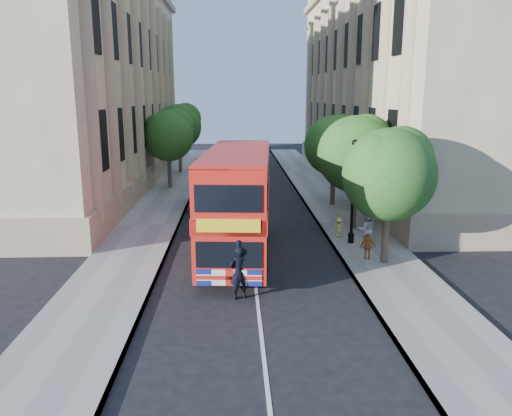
{
  "coord_description": "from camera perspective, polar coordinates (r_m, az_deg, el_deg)",
  "views": [
    {
      "loc": [
        -0.78,
        -17.79,
        7.35
      ],
      "look_at": [
        0.17,
        4.46,
        2.3
      ],
      "focal_mm": 35.0,
      "sensor_mm": 36.0,
      "label": 1
    }
  ],
  "objects": [
    {
      "name": "tree_right_far",
      "position": [
        33.62,
        9.0,
        7.44
      ],
      "size": [
        4.0,
        4.0,
        6.15
      ],
      "color": "#473828",
      "rests_on": "ground"
    },
    {
      "name": "ground",
      "position": [
        19.26,
        0.06,
        -9.65
      ],
      "size": [
        120.0,
        120.0,
        0.0
      ],
      "primitive_type": "plane",
      "color": "black",
      "rests_on": "ground"
    },
    {
      "name": "box_van",
      "position": [
        33.43,
        -5.19,
        2.57
      ],
      "size": [
        2.36,
        5.3,
        2.98
      ],
      "rotation": [
        0.0,
        0.0,
        0.05
      ],
      "color": "black",
      "rests_on": "ground"
    },
    {
      "name": "tree_right_near",
      "position": [
        22.07,
        15.08,
        4.26
      ],
      "size": [
        4.0,
        4.0,
        6.08
      ],
      "color": "#473828",
      "rests_on": "ground"
    },
    {
      "name": "pavement_right",
      "position": [
        29.46,
        10.44,
        -1.77
      ],
      "size": [
        3.5,
        80.0,
        0.12
      ],
      "primitive_type": "cube",
      "color": "gray",
      "rests_on": "ground"
    },
    {
      "name": "building_left",
      "position": [
        43.8,
        -20.39,
        14.16
      ],
      "size": [
        12.0,
        38.0,
        18.0
      ],
      "primitive_type": "cube",
      "color": "tan",
      "rests_on": "ground"
    },
    {
      "name": "tree_left_far",
      "position": [
        40.26,
        -9.94,
        8.45
      ],
      "size": [
        4.0,
        4.0,
        6.3
      ],
      "color": "#473828",
      "rests_on": "ground"
    },
    {
      "name": "tree_right_mid",
      "position": [
        27.78,
        11.43,
        6.52
      ],
      "size": [
        4.2,
        4.2,
        6.37
      ],
      "color": "#473828",
      "rests_on": "ground"
    },
    {
      "name": "child_a",
      "position": [
        23.01,
        12.67,
        -4.31
      ],
      "size": [
        0.74,
        0.41,
        1.19
      ],
      "primitive_type": "imported",
      "rotation": [
        0.0,
        0.0,
        2.95
      ],
      "color": "orange",
      "rests_on": "pavement_right"
    },
    {
      "name": "building_right",
      "position": [
        44.29,
        17.33,
        14.35
      ],
      "size": [
        12.0,
        38.0,
        18.0
      ],
      "primitive_type": "cube",
      "color": "tan",
      "rests_on": "ground"
    },
    {
      "name": "child_b",
      "position": [
        26.25,
        9.46,
        -2.23
      ],
      "size": [
        0.69,
        0.44,
        1.02
      ],
      "primitive_type": "imported",
      "rotation": [
        0.0,
        0.0,
        3.05
      ],
      "color": "#ECED50",
      "rests_on": "pavement_right"
    },
    {
      "name": "police_constable",
      "position": [
        18.4,
        -1.97,
        -7.42
      ],
      "size": [
        0.85,
        0.71,
        2.0
      ],
      "primitive_type": "imported",
      "rotation": [
        0.0,
        0.0,
        3.51
      ],
      "color": "black",
      "rests_on": "ground"
    },
    {
      "name": "tree_left_back",
      "position": [
        48.17,
        -8.74,
        9.48
      ],
      "size": [
        4.2,
        4.2,
        6.65
      ],
      "color": "#473828",
      "rests_on": "ground"
    },
    {
      "name": "pavement_left",
      "position": [
        29.15,
        -12.19,
        -2.0
      ],
      "size": [
        3.5,
        80.0,
        0.12
      ],
      "primitive_type": "cube",
      "color": "gray",
      "rests_on": "ground"
    },
    {
      "name": "double_decker_bus",
      "position": [
        22.94,
        -2.05,
        0.99
      ],
      "size": [
        3.51,
        10.61,
        4.82
      ],
      "rotation": [
        0.0,
        0.0,
        -0.07
      ],
      "color": "red",
      "rests_on": "ground"
    },
    {
      "name": "lamp_post",
      "position": [
        24.95,
        11.0,
        1.36
      ],
      "size": [
        0.32,
        0.32,
        5.16
      ],
      "color": "black",
      "rests_on": "pavement_right"
    },
    {
      "name": "woman_pedestrian",
      "position": [
        24.72,
        12.45,
        -2.38
      ],
      "size": [
        0.92,
        0.75,
        1.79
      ],
      "primitive_type": "imported",
      "rotation": [
        0.0,
        0.0,
        3.23
      ],
      "color": "white",
      "rests_on": "pavement_right"
    }
  ]
}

